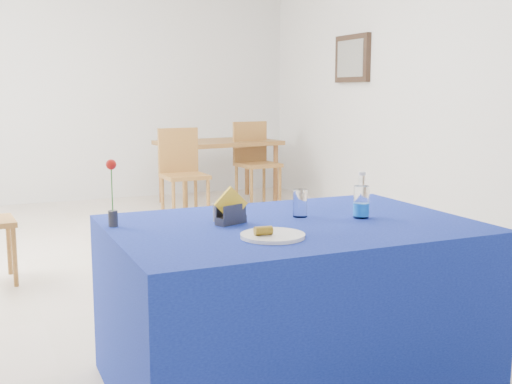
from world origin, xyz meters
TOP-DOWN VIEW (x-y plane):
  - floor at (0.00, 0.00)m, footprint 7.00×7.00m
  - room_shell at (0.00, 0.00)m, footprint 7.00×7.00m
  - picture_frame at (2.47, 1.60)m, footprint 0.06×0.64m
  - picture_art at (2.44, 1.60)m, footprint 0.02×0.52m
  - plate at (-0.34, -2.30)m, footprint 0.26×0.26m
  - drinking_glass at (-0.04, -1.96)m, footprint 0.07×0.07m
  - salt_shaker at (-0.44, -1.90)m, footprint 0.03×0.03m
  - pepper_shaker at (-0.35, -1.96)m, footprint 0.03×0.03m
  - blue_table at (-0.14, -2.07)m, footprint 1.60×1.10m
  - water_bottle at (0.21, -2.09)m, footprint 0.08×0.08m
  - napkin_holder at (-0.40, -1.98)m, footprint 0.16×0.11m
  - rose_vase at (-0.89, -1.82)m, footprint 0.05×0.05m
  - oak_table at (1.27, 2.66)m, footprint 1.45×1.03m
  - chair_bg_left at (0.54, 1.79)m, footprint 0.44×0.44m
  - chair_bg_right at (1.61, 2.35)m, footprint 0.48×0.48m
  - banana_pieces at (-0.39, -2.30)m, footprint 0.08×0.04m

SIDE VIEW (x-z plane):
  - floor at x=0.00m, z-range 0.00..0.00m
  - blue_table at x=-0.14m, z-range 0.00..0.76m
  - chair_bg_left at x=0.54m, z-range 0.07..1.04m
  - chair_bg_right at x=1.61m, z-range 0.08..1.06m
  - oak_table at x=1.27m, z-range 0.30..1.06m
  - plate at x=-0.34m, z-range 0.76..0.77m
  - banana_pieces at x=-0.39m, z-range 0.78..0.81m
  - salt_shaker at x=-0.44m, z-range 0.76..0.84m
  - pepper_shaker at x=-0.35m, z-range 0.76..0.84m
  - napkin_holder at x=-0.40m, z-range 0.72..0.89m
  - drinking_glass at x=-0.04m, z-range 0.76..0.89m
  - water_bottle at x=0.21m, z-range 0.72..0.94m
  - rose_vase at x=-0.89m, z-range 0.75..1.05m
  - picture_frame at x=2.47m, z-range 1.44..1.96m
  - picture_art at x=2.44m, z-range 1.50..1.90m
  - room_shell at x=0.00m, z-range -1.75..5.25m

